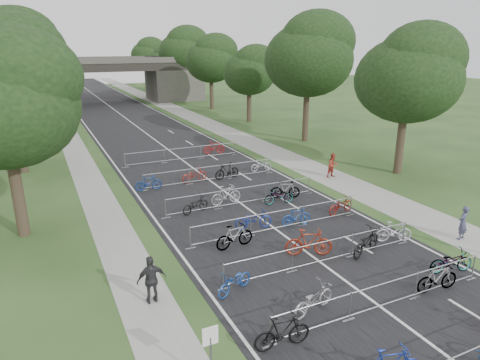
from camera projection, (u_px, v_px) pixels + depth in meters
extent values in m
cube|color=black|center=(124.00, 117.00, 55.04)|extent=(11.00, 140.00, 0.01)
cube|color=gray|center=(183.00, 113.00, 58.33)|extent=(3.00, 140.00, 0.01)
cube|color=gray|center=(62.00, 121.00, 51.95)|extent=(2.00, 140.00, 0.01)
cube|color=silver|center=(124.00, 117.00, 55.04)|extent=(0.12, 140.00, 0.00)
cube|color=#474540|center=(23.00, 90.00, 62.44)|extent=(8.00, 8.00, 5.00)
cube|color=#474540|center=(174.00, 84.00, 71.90)|extent=(8.00, 8.00, 5.00)
cube|color=black|center=(102.00, 67.00, 66.23)|extent=(30.00, 8.00, 1.20)
cube|color=#474540|center=(105.00, 61.00, 62.66)|extent=(30.00, 0.40, 0.90)
cube|color=#474540|center=(98.00, 59.00, 69.19)|extent=(30.00, 0.40, 0.90)
cube|color=white|center=(210.00, 336.00, 11.38)|extent=(0.45, 0.04, 0.55)
cylinder|color=#33261C|center=(18.00, 194.00, 20.45)|extent=(0.56, 0.56, 4.20)
ellipsoid|color=black|center=(3.00, 108.00, 19.20)|extent=(6.72, 6.72, 5.51)
sphere|color=black|center=(13.00, 78.00, 18.61)|extent=(5.38, 5.38, 5.38)
cylinder|color=#33261C|center=(400.00, 143.00, 30.49)|extent=(0.56, 0.56, 4.48)
ellipsoid|color=black|center=(408.00, 80.00, 29.15)|extent=(7.17, 7.17, 5.88)
sphere|color=black|center=(423.00, 58.00, 28.53)|extent=(5.73, 5.73, 5.73)
sphere|color=black|center=(395.00, 93.00, 29.65)|extent=(4.66, 4.66, 4.66)
cylinder|color=#33261C|center=(20.00, 140.00, 30.68)|extent=(0.56, 0.56, 4.72)
ellipsoid|color=black|center=(9.00, 74.00, 29.28)|extent=(7.56, 7.56, 6.20)
sphere|color=black|center=(15.00, 51.00, 28.64)|extent=(6.05, 6.05, 6.05)
sphere|color=black|center=(4.00, 88.00, 29.79)|extent=(4.91, 4.91, 4.91)
cylinder|color=#33261C|center=(306.00, 115.00, 40.70)|extent=(0.56, 0.56, 5.11)
ellipsoid|color=black|center=(308.00, 60.00, 39.18)|extent=(8.18, 8.18, 6.70)
sphere|color=black|center=(318.00, 41.00, 38.50)|extent=(6.54, 6.54, 6.54)
sphere|color=black|center=(300.00, 71.00, 39.72)|extent=(5.31, 5.31, 5.31)
cylinder|color=#33261C|center=(21.00, 113.00, 40.92)|extent=(0.56, 0.56, 5.25)
ellipsoid|color=black|center=(12.00, 58.00, 39.36)|extent=(8.40, 8.40, 6.89)
sphere|color=black|center=(17.00, 38.00, 38.66)|extent=(6.72, 6.72, 6.72)
sphere|color=black|center=(8.00, 69.00, 39.90)|extent=(5.46, 5.46, 5.46)
cylinder|color=#33261C|center=(249.00, 106.00, 51.21)|extent=(0.56, 0.56, 3.85)
ellipsoid|color=black|center=(249.00, 73.00, 50.06)|extent=(6.16, 6.16, 5.05)
sphere|color=black|center=(256.00, 62.00, 49.51)|extent=(4.93, 4.93, 4.93)
sphere|color=black|center=(244.00, 80.00, 50.52)|extent=(4.00, 4.00, 4.00)
cylinder|color=#33261C|center=(23.00, 104.00, 51.39)|extent=(0.56, 0.56, 4.20)
ellipsoid|color=black|center=(17.00, 69.00, 50.14)|extent=(6.72, 6.72, 5.51)
sphere|color=black|center=(21.00, 57.00, 49.55)|extent=(5.38, 5.38, 5.38)
sphere|color=black|center=(14.00, 76.00, 50.62)|extent=(4.37, 4.37, 4.37)
cylinder|color=#33261C|center=(212.00, 93.00, 61.43)|extent=(0.56, 0.56, 4.48)
ellipsoid|color=black|center=(211.00, 61.00, 60.09)|extent=(7.17, 7.17, 5.88)
sphere|color=black|center=(216.00, 51.00, 59.47)|extent=(5.73, 5.73, 5.73)
sphere|color=black|center=(207.00, 68.00, 60.59)|extent=(4.66, 4.66, 4.66)
cylinder|color=#33261C|center=(23.00, 92.00, 61.62)|extent=(0.56, 0.56, 4.72)
ellipsoid|color=black|center=(18.00, 59.00, 60.22)|extent=(7.56, 7.56, 6.20)
sphere|color=black|center=(21.00, 48.00, 59.58)|extent=(6.05, 6.05, 6.05)
sphere|color=black|center=(15.00, 66.00, 60.73)|extent=(4.91, 4.91, 4.91)
cylinder|color=#33261C|center=(185.00, 84.00, 71.64)|extent=(0.56, 0.56, 5.11)
ellipsoid|color=black|center=(184.00, 53.00, 70.12)|extent=(8.18, 8.18, 6.70)
sphere|color=black|center=(188.00, 43.00, 69.44)|extent=(6.54, 6.54, 6.54)
sphere|color=black|center=(180.00, 59.00, 70.66)|extent=(5.31, 5.31, 5.31)
cylinder|color=#33261C|center=(23.00, 84.00, 71.86)|extent=(0.56, 0.56, 5.25)
ellipsoid|color=black|center=(18.00, 52.00, 70.30)|extent=(8.40, 8.40, 6.89)
sphere|color=black|center=(21.00, 41.00, 69.60)|extent=(6.72, 6.72, 6.72)
sphere|color=black|center=(16.00, 58.00, 70.84)|extent=(5.46, 5.46, 5.46)
cylinder|color=#33261C|center=(165.00, 82.00, 82.15)|extent=(0.56, 0.56, 3.85)
ellipsoid|color=black|center=(164.00, 62.00, 81.00)|extent=(6.16, 6.16, 5.05)
sphere|color=black|center=(167.00, 55.00, 80.45)|extent=(4.93, 4.93, 4.93)
sphere|color=black|center=(161.00, 66.00, 81.46)|extent=(4.00, 4.00, 4.00)
cylinder|color=#33261C|center=(24.00, 81.00, 82.33)|extent=(0.56, 0.56, 4.20)
ellipsoid|color=black|center=(20.00, 59.00, 81.08)|extent=(6.72, 6.72, 5.51)
sphere|color=black|center=(23.00, 52.00, 80.49)|extent=(5.38, 5.38, 5.38)
sphere|color=black|center=(18.00, 64.00, 81.56)|extent=(4.37, 4.37, 4.37)
cylinder|color=#33261C|center=(149.00, 77.00, 92.37)|extent=(0.56, 0.56, 4.48)
ellipsoid|color=black|center=(148.00, 56.00, 91.03)|extent=(7.17, 7.17, 5.88)
sphere|color=black|center=(151.00, 49.00, 90.41)|extent=(5.73, 5.73, 5.73)
sphere|color=black|center=(145.00, 60.00, 91.53)|extent=(4.66, 4.66, 4.66)
cylinder|color=#93969A|center=(386.00, 283.00, 14.84)|extent=(9.20, 0.04, 0.04)
cylinder|color=#93969A|center=(383.00, 304.00, 15.11)|extent=(9.20, 0.04, 0.04)
cylinder|color=#93969A|center=(270.00, 332.00, 13.10)|extent=(0.05, 0.05, 1.10)
cube|color=#93969A|center=(270.00, 346.00, 13.26)|extent=(0.50, 0.08, 0.03)
cylinder|color=#93969A|center=(350.00, 306.00, 14.36)|extent=(0.05, 0.05, 1.10)
cube|color=#93969A|center=(349.00, 320.00, 14.53)|extent=(0.50, 0.08, 0.03)
cylinder|color=#93969A|center=(417.00, 285.00, 15.62)|extent=(0.05, 0.05, 1.10)
cube|color=#93969A|center=(415.00, 298.00, 15.79)|extent=(0.50, 0.08, 0.03)
cylinder|color=#93969A|center=(473.00, 267.00, 16.89)|extent=(0.05, 0.05, 1.10)
cube|color=#93969A|center=(471.00, 279.00, 17.05)|extent=(0.50, 0.08, 0.03)
cylinder|color=#93969A|center=(324.00, 242.00, 17.94)|extent=(9.20, 0.04, 0.04)
cylinder|color=#93969A|center=(323.00, 260.00, 18.20)|extent=(9.20, 0.04, 0.04)
cylinder|color=#93969A|center=(224.00, 277.00, 16.20)|extent=(0.05, 0.05, 1.10)
cube|color=#93969A|center=(224.00, 289.00, 16.36)|extent=(0.50, 0.08, 0.03)
cylinder|color=#93969A|center=(292.00, 260.00, 17.46)|extent=(0.05, 0.05, 1.10)
cube|color=#93969A|center=(292.00, 272.00, 17.62)|extent=(0.50, 0.08, 0.03)
cylinder|color=#93969A|center=(352.00, 245.00, 18.72)|extent=(0.05, 0.05, 1.10)
cube|color=#93969A|center=(351.00, 256.00, 18.88)|extent=(0.50, 0.08, 0.03)
cylinder|color=#93969A|center=(404.00, 233.00, 19.98)|extent=(0.05, 0.05, 1.10)
cube|color=#93969A|center=(403.00, 243.00, 20.14)|extent=(0.50, 0.08, 0.03)
cylinder|color=#93969A|center=(278.00, 211.00, 21.20)|extent=(9.20, 0.04, 0.04)
cylinder|color=#93969A|center=(277.00, 227.00, 21.47)|extent=(9.20, 0.04, 0.04)
cylinder|color=#93969A|center=(190.00, 238.00, 19.46)|extent=(0.05, 0.05, 1.10)
cube|color=#93969A|center=(191.00, 248.00, 19.62)|extent=(0.50, 0.08, 0.03)
cylinder|color=#93969A|center=(250.00, 226.00, 20.72)|extent=(0.05, 0.05, 1.10)
cube|color=#93969A|center=(250.00, 236.00, 20.89)|extent=(0.50, 0.08, 0.03)
cylinder|color=#93969A|center=(303.00, 215.00, 21.98)|extent=(0.05, 0.05, 1.10)
cube|color=#93969A|center=(303.00, 225.00, 22.15)|extent=(0.50, 0.08, 0.03)
cylinder|color=#93969A|center=(351.00, 206.00, 23.25)|extent=(0.05, 0.05, 1.10)
cube|color=#93969A|center=(350.00, 215.00, 23.41)|extent=(0.50, 0.08, 0.03)
cylinder|color=#93969A|center=(243.00, 188.00, 24.64)|extent=(9.20, 0.04, 0.04)
cylinder|color=#93969A|center=(243.00, 202.00, 24.90)|extent=(9.20, 0.04, 0.04)
cylinder|color=#93969A|center=(166.00, 209.00, 22.90)|extent=(0.05, 0.05, 1.10)
cube|color=#93969A|center=(166.00, 218.00, 23.06)|extent=(0.50, 0.08, 0.03)
cylinder|color=#93969A|center=(218.00, 200.00, 24.16)|extent=(0.05, 0.05, 1.10)
cube|color=#93969A|center=(219.00, 209.00, 24.32)|extent=(0.50, 0.08, 0.03)
cylinder|color=#93969A|center=(266.00, 192.00, 25.42)|extent=(0.05, 0.05, 1.10)
cube|color=#93969A|center=(266.00, 201.00, 25.58)|extent=(0.50, 0.08, 0.03)
cylinder|color=#93969A|center=(309.00, 185.00, 26.68)|extent=(0.05, 0.05, 1.10)
cube|color=#93969A|center=(308.00, 193.00, 26.85)|extent=(0.50, 0.08, 0.03)
cylinder|color=#93969A|center=(211.00, 167.00, 28.94)|extent=(9.20, 0.04, 0.04)
cylinder|color=#93969A|center=(211.00, 179.00, 29.20)|extent=(9.20, 0.04, 0.04)
cylinder|color=#93969A|center=(144.00, 183.00, 27.20)|extent=(0.05, 0.05, 1.10)
cube|color=#93969A|center=(144.00, 191.00, 27.36)|extent=(0.50, 0.08, 0.03)
cylinder|color=#93969A|center=(189.00, 176.00, 28.46)|extent=(0.05, 0.05, 1.10)
cube|color=#93969A|center=(190.00, 184.00, 28.62)|extent=(0.50, 0.08, 0.03)
cylinder|color=#93969A|center=(231.00, 171.00, 29.72)|extent=(0.05, 0.05, 1.10)
cube|color=#93969A|center=(231.00, 178.00, 29.88)|extent=(0.50, 0.08, 0.03)
cylinder|color=#93969A|center=(270.00, 166.00, 30.98)|extent=(0.05, 0.05, 1.10)
cube|color=#93969A|center=(269.00, 173.00, 31.14)|extent=(0.50, 0.08, 0.03)
cylinder|color=#93969A|center=(183.00, 148.00, 34.09)|extent=(9.20, 0.04, 0.04)
cylinder|color=#93969A|center=(183.00, 159.00, 34.36)|extent=(9.20, 0.04, 0.04)
cylinder|color=#93969A|center=(125.00, 161.00, 32.35)|extent=(0.05, 0.05, 1.10)
cube|color=#93969A|center=(125.00, 167.00, 32.52)|extent=(0.50, 0.08, 0.03)
cylinder|color=#93969A|center=(164.00, 156.00, 33.61)|extent=(0.05, 0.05, 1.10)
cube|color=#93969A|center=(165.00, 163.00, 33.78)|extent=(0.50, 0.08, 0.03)
cylinder|color=#93969A|center=(201.00, 152.00, 34.88)|extent=(0.05, 0.05, 1.10)
cube|color=#93969A|center=(201.00, 158.00, 35.04)|extent=(0.50, 0.08, 0.03)
cylinder|color=#93969A|center=(235.00, 148.00, 36.14)|extent=(0.05, 0.05, 1.10)
cube|color=#93969A|center=(235.00, 154.00, 36.30)|extent=(0.50, 0.08, 0.03)
imported|color=black|center=(282.00, 332.00, 13.05)|extent=(1.93, 0.72, 1.13)
imported|color=#939299|center=(313.00, 299.00, 14.83)|extent=(2.06, 1.17, 1.03)
imported|color=#93969A|center=(437.00, 278.00, 16.09)|extent=(1.87, 0.76, 1.09)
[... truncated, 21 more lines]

